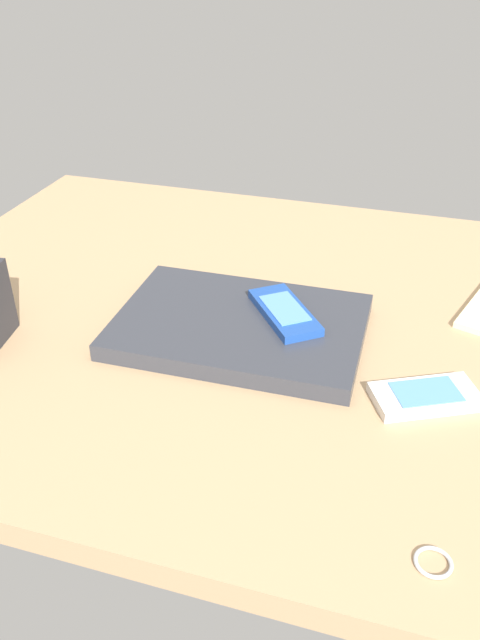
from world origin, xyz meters
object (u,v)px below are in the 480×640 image
laptop_closed (240,326)px  key_ring (433,562)px  cell_phone_on_laptop (284,312)px  cell_phone_on_desk (425,396)px

laptop_closed → key_ring: (24.89, -28.00, -0.92)cm
cell_phone_on_laptop → key_ring: size_ratio=3.93×
cell_phone_on_desk → key_ring: bearing=-84.8°
cell_phone_on_laptop → cell_phone_on_desk: 20.17cm
cell_phone_on_desk → key_ring: size_ratio=3.96×
laptop_closed → cell_phone_on_desk: laptop_closed is taller
laptop_closed → cell_phone_on_laptop: cell_phone_on_laptop is taller
laptop_closed → key_ring: laptop_closed is taller
cell_phone_on_laptop → key_ring: (19.80, -30.22, -2.60)cm
cell_phone_on_desk → laptop_closed: bearing=163.3°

